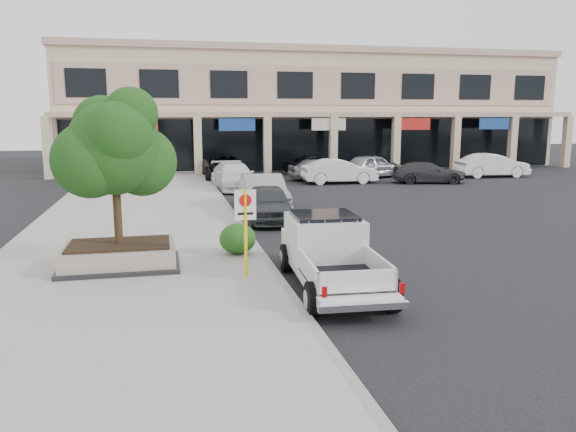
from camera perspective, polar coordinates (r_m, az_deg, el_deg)
The scene contains 19 objects.
ground at distance 14.68m, azimuth 5.45°, elevation -6.87°, with size 120.00×120.00×0.00m, color black.
sidewalk at distance 19.83m, azimuth -15.45°, elevation -2.44°, with size 8.00×52.00×0.15m, color gray.
curb at distance 19.99m, azimuth -4.08°, elevation -1.99°, with size 0.20×52.00×0.15m, color gray.
strip_mall at distance 48.85m, azimuth 2.27°, elevation 10.79°, with size 40.55×12.43×9.50m.
planter at distance 16.21m, azimuth -16.71°, elevation -3.87°, with size 3.20×2.20×0.68m.
planter_tree at distance 15.91m, azimuth -16.73°, elevation 6.60°, with size 2.90×2.55×4.00m.
no_parking_sign at distance 14.36m, azimuth -4.34°, elevation -0.51°, with size 0.55×0.09×2.30m.
hedge at distance 17.02m, azimuth -5.14°, elevation -2.31°, with size 1.10×0.99×0.94m, color #1C4513.
pickup_truck at distance 14.02m, azimuth 4.58°, elevation -3.97°, with size 2.05×5.54×1.74m, color white, non-canonical shape.
curb_car_a at distance 22.87m, azimuth -1.95°, elevation 1.29°, with size 1.75×4.35×1.48m, color #303435.
curb_car_b at distance 25.22m, azimuth -2.53°, elevation 2.33°, with size 1.75×5.01×1.65m, color #96999D.
curb_car_c at distance 32.87m, azimuth -5.51°, elevation 4.05°, with size 2.15×5.29×1.53m, color white.
curb_car_d at distance 38.09m, azimuth -6.47°, elevation 4.97°, with size 2.74×5.94×1.65m, color black.
lot_car_a at distance 37.48m, azimuth 3.34°, elevation 4.80°, with size 1.74×4.33×1.48m, color gray.
lot_car_b at distance 35.70m, azimuth 5.21°, elevation 4.56°, with size 1.64×4.71×1.55m, color silver.
lot_car_c at distance 36.89m, azimuth 14.00°, elevation 4.31°, with size 1.86×4.57×1.33m, color #2D2F32.
lot_car_d at distance 41.40m, azimuth 3.13°, elevation 5.28°, with size 2.34×5.07×1.41m, color black.
lot_car_e at distance 39.15m, azimuth 8.62°, elevation 5.03°, with size 1.90×4.73×1.61m, color #9EA0A6.
lot_car_f at distance 41.70m, azimuth 20.03°, elevation 4.86°, with size 1.72×4.94×1.63m, color white.
Camera 1 is at (-4.35, -13.33, 4.32)m, focal length 35.00 mm.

